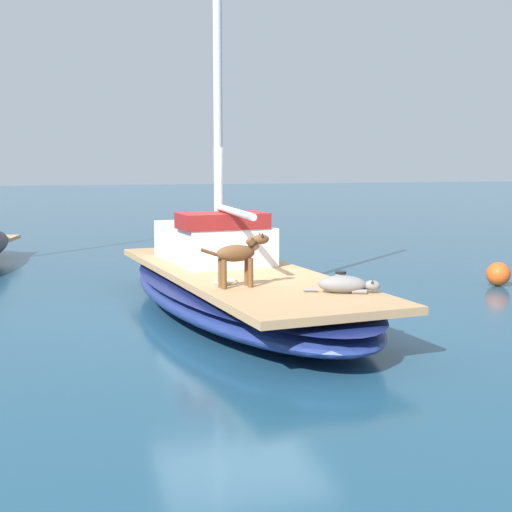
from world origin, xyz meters
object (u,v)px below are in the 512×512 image
Objects in this scene: mooring_buoy at (498,274)px; sailboat_main at (239,292)px; deck_winch at (340,280)px; dog_grey at (345,284)px; dog_brown at (239,255)px; coiled_rope at (226,282)px.

sailboat_main is at bearing -166.92° from mooring_buoy.
sailboat_main is 2.00m from deck_winch.
dog_grey is 5.50m from mooring_buoy.
dog_brown reaches higher than sailboat_main.
dog_brown is at bearing 147.70° from dog_grey.
dog_grey is 4.39× the size of deck_winch.
sailboat_main is 7.99× the size of dog_brown.
sailboat_main is 8.13× the size of dog_grey.
dog_brown reaches higher than mooring_buoy.
mooring_buoy is at bearing 13.08° from sailboat_main.
dog_brown is 2.13× the size of mooring_buoy.
dog_brown is 0.52m from coiled_rope.
dog_grey is 2.85× the size of coiled_rope.
coiled_rope is 0.74× the size of mooring_buoy.
deck_winch is (0.09, 0.40, -0.01)m from dog_grey.
dog_brown reaches higher than dog_grey.
sailboat_main is 23.14× the size of coiled_rope.
dog_brown is 1.02× the size of dog_grey.
sailboat_main is at bearing 76.63° from dog_brown.
sailboat_main is at bearing 111.93° from dog_grey.
deck_winch is (1.27, -0.35, -0.32)m from dog_brown.
dog_brown is (-0.33, -1.37, 0.75)m from sailboat_main.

